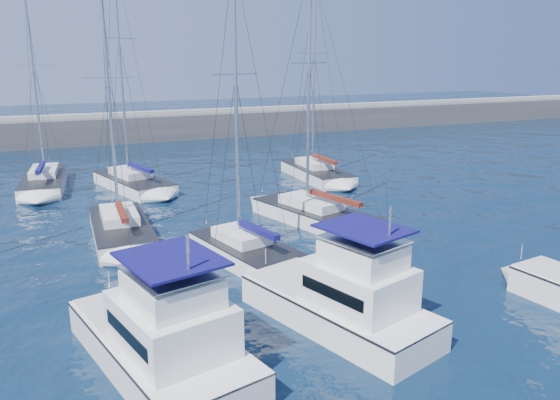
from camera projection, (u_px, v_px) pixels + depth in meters
name	position (u px, v px, depth m)	size (l,w,h in m)	color
ground	(291.00, 334.00, 20.69)	(220.00, 220.00, 0.00)	black
breakwater	(117.00, 132.00, 66.65)	(160.00, 6.00, 4.45)	#424244
motor_yacht_port_inner	(164.00, 339.00, 18.03)	(5.46, 9.10, 4.69)	white
motor_yacht_stbd_inner	(345.00, 301.00, 20.86)	(5.52, 8.74, 4.69)	white
sailboat_mid_b	(121.00, 229.00, 31.40)	(3.25, 8.48, 14.44)	silver
sailboat_mid_c	(246.00, 250.00, 27.91)	(4.51, 7.40, 14.96)	white
sailboat_mid_d	(317.00, 215.00, 34.13)	(5.70, 9.86, 15.68)	silver
sailboat_back_a	(44.00, 181.00, 43.25)	(3.92, 9.66, 15.20)	white
sailboat_back_b	(133.00, 182.00, 42.78)	(5.46, 9.16, 18.44)	silver
sailboat_back_c	(317.00, 172.00, 46.40)	(3.14, 8.68, 16.69)	silver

